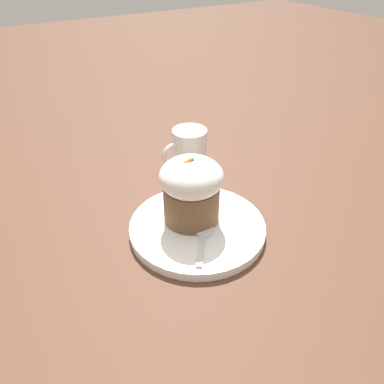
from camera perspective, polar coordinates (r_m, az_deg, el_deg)
ground_plane at (r=0.65m, az=0.82°, el=-5.94°), size 4.00×4.00×0.00m
dessert_plate at (r=0.64m, az=0.82°, el=-5.42°), size 0.23×0.23×0.02m
carrot_cake at (r=0.61m, az=-0.00°, el=0.53°), size 0.11×0.11×0.12m
spoon at (r=0.61m, az=1.74°, el=-6.37°), size 0.08×0.10×0.01m
coffee_cup at (r=0.80m, az=-0.47°, el=6.50°), size 0.10×0.07×0.09m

